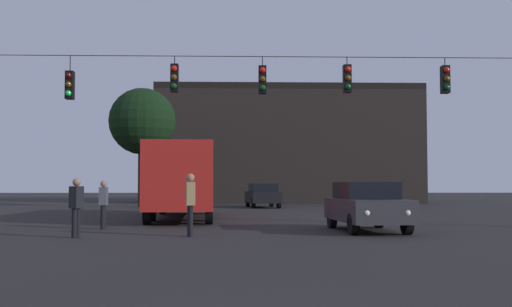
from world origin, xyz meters
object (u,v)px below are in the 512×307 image
object	(u,v)px
car_near_right	(366,205)
tree_left_silhouette	(142,122)
pedestrian_crossing_right	(76,204)
pedestrian_crossing_left	(103,202)
city_bus	(183,175)
car_far_left	(263,195)
pedestrian_crossing_center	(190,201)

from	to	relation	value
car_near_right	tree_left_silhouette	size ratio (longest dim) A/B	0.58
car_near_right	pedestrian_crossing_right	distance (m)	8.66
pedestrian_crossing_left	pedestrian_crossing_right	size ratio (longest dim) A/B	0.97
city_bus	pedestrian_crossing_right	bearing A→B (deg)	-101.55
city_bus	tree_left_silhouette	xyz separation A→B (m)	(-3.79, 13.25, 3.63)
car_far_left	city_bus	bearing A→B (deg)	-107.50
car_near_right	pedestrian_crossing_left	distance (m)	8.42
car_near_right	car_far_left	world-z (taller)	same
city_bus	car_far_left	distance (m)	13.24
car_far_left	pedestrian_crossing_left	xyz separation A→B (m)	(-5.95, -19.11, 0.08)
city_bus	tree_left_silhouette	size ratio (longest dim) A/B	1.45
city_bus	tree_left_silhouette	distance (m)	14.25
pedestrian_crossing_left	tree_left_silhouette	distance (m)	20.38
city_bus	car_near_right	world-z (taller)	city_bus
car_far_left	pedestrian_crossing_left	distance (m)	20.01
car_near_right	pedestrian_crossing_right	world-z (taller)	pedestrian_crossing_right
car_far_left	tree_left_silhouette	distance (m)	9.10
pedestrian_crossing_right	car_far_left	bearing A→B (deg)	75.06
pedestrian_crossing_left	pedestrian_crossing_right	distance (m)	3.28
pedestrian_crossing_center	tree_left_silhouette	xyz separation A→B (m)	(-4.85, 22.70, 4.50)
pedestrian_crossing_left	tree_left_silhouette	world-z (taller)	tree_left_silhouette
pedestrian_crossing_center	tree_left_silhouette	world-z (taller)	tree_left_silhouette
car_near_right	tree_left_silhouette	bearing A→B (deg)	115.99
pedestrian_crossing_center	pedestrian_crossing_left	bearing A→B (deg)	135.98
city_bus	pedestrian_crossing_right	distance (m)	10.05
car_far_left	car_near_right	bearing A→B (deg)	-83.20
pedestrian_crossing_left	tree_left_silhouette	size ratio (longest dim) A/B	0.20
tree_left_silhouette	car_near_right	bearing A→B (deg)	-64.01
city_bus	car_far_left	xyz separation A→B (m)	(3.97, 12.58, -1.07)
city_bus	pedestrian_crossing_left	bearing A→B (deg)	-106.87
tree_left_silhouette	car_far_left	bearing A→B (deg)	-4.87
car_far_left	pedestrian_crossing_right	size ratio (longest dim) A/B	2.77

